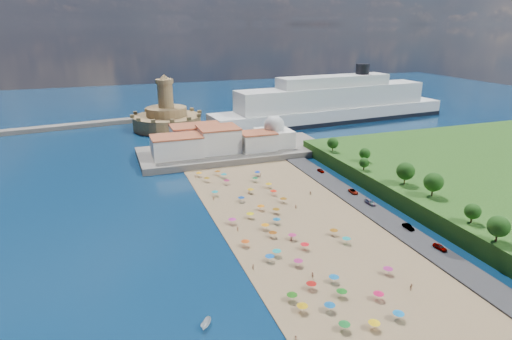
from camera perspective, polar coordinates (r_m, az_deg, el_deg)
name	(u,v)px	position (r m, az deg, el deg)	size (l,w,h in m)	color
ground	(271,218)	(139.83, 1.95, -6.41)	(700.00, 700.00, 0.00)	#071938
terrace	(234,151)	(207.06, -2.95, 2.52)	(90.00, 36.00, 3.00)	#59544C
jetty	(176,139)	(235.40, -10.61, 4.15)	(18.00, 70.00, 2.40)	#59544C
waterfront_buildings	(207,141)	(202.71, -6.57, 3.93)	(57.00, 29.00, 11.00)	silver
domed_building	(274,134)	(209.76, 2.42, 4.85)	(16.00, 16.00, 15.00)	silver
fortress	(167,118)	(263.10, -11.80, 6.84)	(40.00, 40.00, 32.40)	#967F4B
cruise_ship	(333,105)	(281.16, 10.18, 8.50)	(164.41, 37.21, 35.64)	black
beach_parasols	(280,229)	(128.01, 3.23, -7.87)	(31.92, 115.74, 2.20)	gray
beachgoers	(274,220)	(135.91, 2.37, -6.67)	(38.43, 101.30, 1.89)	tan
parked_cars	(372,204)	(152.24, 15.25, -4.35)	(2.50, 73.52, 1.41)	gray
hillside_trees	(420,182)	(151.55, 21.03, -1.46)	(12.24, 109.51, 8.10)	#382314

